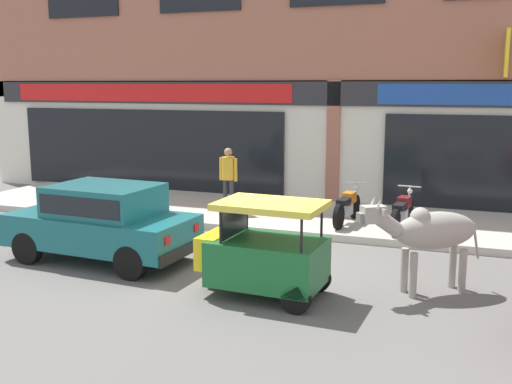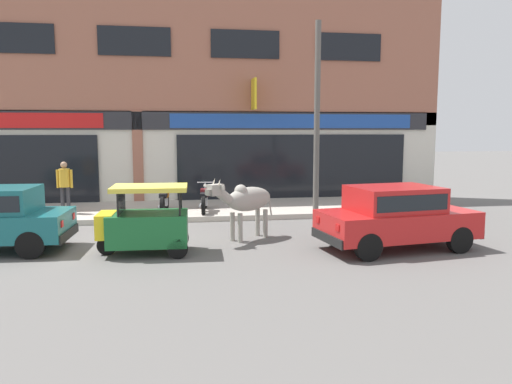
# 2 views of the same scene
# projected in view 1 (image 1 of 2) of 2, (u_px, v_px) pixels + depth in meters

# --- Properties ---
(ground_plane) EXTENTS (90.00, 90.00, 0.00)m
(ground_plane) POSITION_uv_depth(u_px,v_px,m) (257.00, 267.00, 10.96)
(ground_plane) COLOR #605E5B
(sidewalk) EXTENTS (19.00, 3.73, 0.16)m
(sidewalk) POSITION_uv_depth(u_px,v_px,m) (314.00, 217.00, 14.69)
(sidewalk) COLOR #B7AFA3
(sidewalk) RESTS_ON ground
(shop_building) EXTENTS (23.00, 1.40, 9.67)m
(shop_building) POSITION_uv_depth(u_px,v_px,m) (338.00, 33.00, 15.84)
(shop_building) COLOR #9E604C
(shop_building) RESTS_ON ground
(cow) EXTENTS (1.86, 1.44, 1.61)m
(cow) POSITION_uv_depth(u_px,v_px,m) (430.00, 232.00, 9.42)
(cow) COLOR #9E998E
(cow) RESTS_ON ground
(car_0) EXTENTS (3.68, 1.79, 1.46)m
(car_0) POSITION_uv_depth(u_px,v_px,m) (103.00, 219.00, 11.18)
(car_0) COLOR black
(car_0) RESTS_ON ground
(auto_rickshaw) EXTENTS (2.02, 1.23, 1.52)m
(auto_rickshaw) POSITION_uv_depth(u_px,v_px,m) (263.00, 255.00, 9.34)
(auto_rickshaw) COLOR black
(auto_rickshaw) RESTS_ON ground
(motorcycle_0) EXTENTS (0.52, 1.81, 0.88)m
(motorcycle_0) POSITION_uv_depth(u_px,v_px,m) (347.00, 207.00, 13.61)
(motorcycle_0) COLOR black
(motorcycle_0) RESTS_ON sidewalk
(motorcycle_1) EXTENTS (0.53, 1.81, 0.88)m
(motorcycle_1) POSITION_uv_depth(u_px,v_px,m) (402.00, 212.00, 13.06)
(motorcycle_1) COLOR black
(motorcycle_1) RESTS_ON sidewalk
(pedestrian) EXTENTS (0.50, 0.32, 1.60)m
(pedestrian) POSITION_uv_depth(u_px,v_px,m) (228.00, 173.00, 14.70)
(pedestrian) COLOR #2D2D33
(pedestrian) RESTS_ON sidewalk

